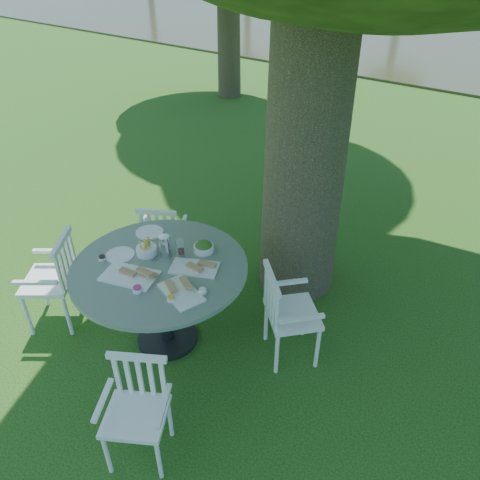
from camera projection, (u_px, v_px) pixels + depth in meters
name	position (u px, v px, depth m)	size (l,w,h in m)	color
ground	(228.00, 321.00, 4.60)	(140.00, 140.00, 0.00)	#133B0C
table	(161.00, 280.00, 4.00)	(1.49, 1.49, 0.86)	black
chair_ne	(283.00, 309.00, 3.95)	(0.63, 0.63, 0.91)	white
chair_nw	(162.00, 234.00, 4.99)	(0.57, 0.55, 0.84)	white
chair_sw	(57.00, 275.00, 4.32)	(0.64, 0.65, 0.94)	white
chair_se	(138.00, 400.00, 3.25)	(0.56, 0.55, 0.83)	white
tableware	(163.00, 258.00, 3.94)	(1.16, 0.91, 0.19)	white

